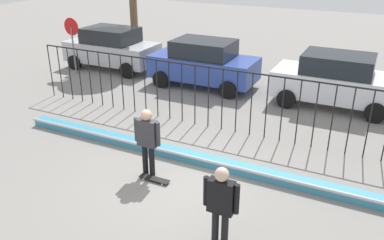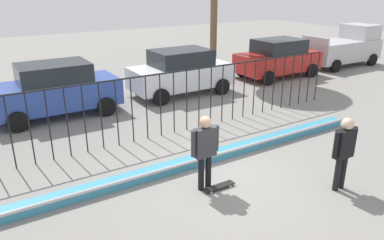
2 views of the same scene
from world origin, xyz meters
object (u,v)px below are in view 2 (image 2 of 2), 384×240
(skateboard, at_px, (219,186))
(parked_car_white, at_px, (181,72))
(skateboarder, at_px, (205,146))
(parked_car_blue, at_px, (56,89))
(camera_operator, at_px, (344,148))
(parked_car_red, at_px, (278,58))
(pickup_truck, at_px, (344,47))

(skateboard, bearing_deg, parked_car_white, 89.10)
(parked_car_white, bearing_deg, skateboarder, -117.78)
(skateboarder, bearing_deg, parked_car_blue, 108.63)
(camera_operator, bearing_deg, parked_car_red, -129.56)
(skateboard, bearing_deg, camera_operator, -9.01)
(parked_car_red, bearing_deg, skateboard, -142.67)
(skateboard, height_order, parked_car_white, parked_car_white)
(camera_operator, relative_size, parked_car_blue, 0.41)
(skateboard, distance_m, parked_car_white, 7.92)
(parked_car_blue, bearing_deg, parked_car_white, 4.83)
(skateboarder, distance_m, camera_operator, 3.11)
(skateboard, bearing_deg, skateboarder, 167.05)
(skateboard, xyz_separation_m, parked_car_white, (3.16, 7.21, 0.91))
(parked_car_blue, distance_m, pickup_truck, 16.01)
(camera_operator, bearing_deg, parked_car_blue, -66.51)
(parked_car_blue, bearing_deg, camera_operator, -59.00)
(skateboarder, distance_m, parked_car_blue, 7.17)
(parked_car_blue, relative_size, parked_car_white, 1.00)
(parked_car_blue, xyz_separation_m, parked_car_red, (10.77, 0.11, 0.00))
(parked_car_white, bearing_deg, skateboard, -115.36)
(skateboard, height_order, parked_car_red, parked_car_red)
(parked_car_blue, distance_m, parked_car_white, 5.13)
(camera_operator, height_order, pickup_truck, pickup_truck)
(skateboarder, xyz_separation_m, camera_operator, (2.63, -1.66, -0.02))
(skateboard, bearing_deg, parked_car_blue, 128.15)
(parked_car_blue, bearing_deg, parked_car_red, 4.98)
(skateboard, relative_size, parked_car_white, 0.19)
(parked_car_white, distance_m, pickup_truck, 10.88)
(camera_operator, bearing_deg, pickup_truck, -146.05)
(skateboard, xyz_separation_m, camera_operator, (2.35, -1.46, 0.99))
(skateboarder, bearing_deg, parked_car_white, 68.85)
(parked_car_blue, bearing_deg, skateboarder, -71.94)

